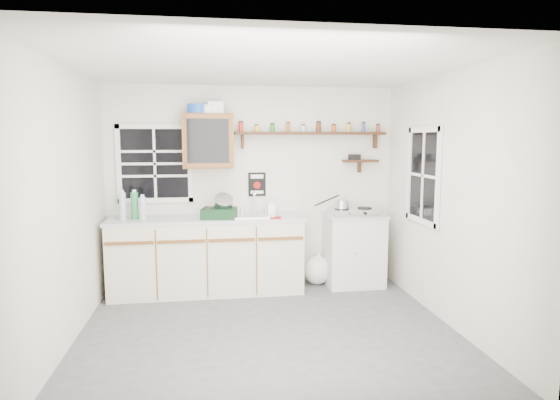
{
  "coord_description": "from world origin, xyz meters",
  "views": [
    {
      "loc": [
        -0.52,
        -4.28,
        1.84
      ],
      "look_at": [
        0.19,
        0.55,
        1.21
      ],
      "focal_mm": 30.0,
      "sensor_mm": 36.0,
      "label": 1
    }
  ],
  "objects_px": {
    "spice_shelf": "(310,133)",
    "hotplate": "(353,211)",
    "main_cabinet": "(207,255)",
    "right_cabinet": "(353,249)",
    "dish_rack": "(220,210)",
    "upper_cabinet": "(208,141)"
  },
  "relations": [
    {
      "from": "right_cabinet",
      "to": "upper_cabinet",
      "type": "bearing_deg",
      "value": 176.24
    },
    {
      "from": "main_cabinet",
      "to": "hotplate",
      "type": "relative_size",
      "value": 3.75
    },
    {
      "from": "main_cabinet",
      "to": "upper_cabinet",
      "type": "height_order",
      "value": "upper_cabinet"
    },
    {
      "from": "right_cabinet",
      "to": "dish_rack",
      "type": "bearing_deg",
      "value": -176.33
    },
    {
      "from": "right_cabinet",
      "to": "hotplate",
      "type": "xyz_separation_m",
      "value": [
        -0.02,
        -0.02,
        0.49
      ]
    },
    {
      "from": "upper_cabinet",
      "to": "dish_rack",
      "type": "bearing_deg",
      "value": -60.4
    },
    {
      "from": "spice_shelf",
      "to": "hotplate",
      "type": "bearing_deg",
      "value": -22.11
    },
    {
      "from": "main_cabinet",
      "to": "hotplate",
      "type": "distance_m",
      "value": 1.88
    },
    {
      "from": "main_cabinet",
      "to": "dish_rack",
      "type": "distance_m",
      "value": 0.58
    },
    {
      "from": "main_cabinet",
      "to": "right_cabinet",
      "type": "bearing_deg",
      "value": 0.79
    },
    {
      "from": "upper_cabinet",
      "to": "dish_rack",
      "type": "relative_size",
      "value": 1.46
    },
    {
      "from": "right_cabinet",
      "to": "spice_shelf",
      "type": "xyz_separation_m",
      "value": [
        -0.53,
        0.19,
        1.47
      ]
    },
    {
      "from": "main_cabinet",
      "to": "hotplate",
      "type": "xyz_separation_m",
      "value": [
        1.82,
        0.01,
        0.49
      ]
    },
    {
      "from": "spice_shelf",
      "to": "dish_rack",
      "type": "bearing_deg",
      "value": -165.53
    },
    {
      "from": "main_cabinet",
      "to": "right_cabinet",
      "type": "relative_size",
      "value": 2.54
    },
    {
      "from": "main_cabinet",
      "to": "right_cabinet",
      "type": "distance_m",
      "value": 1.84
    },
    {
      "from": "dish_rack",
      "to": "spice_shelf",
      "type": "bearing_deg",
      "value": 24.45
    },
    {
      "from": "main_cabinet",
      "to": "spice_shelf",
      "type": "height_order",
      "value": "spice_shelf"
    },
    {
      "from": "upper_cabinet",
      "to": "spice_shelf",
      "type": "xyz_separation_m",
      "value": [
        1.27,
        0.07,
        0.1
      ]
    },
    {
      "from": "upper_cabinet",
      "to": "dish_rack",
      "type": "height_order",
      "value": "upper_cabinet"
    },
    {
      "from": "dish_rack",
      "to": "right_cabinet",
      "type": "bearing_deg",
      "value": 13.65
    },
    {
      "from": "spice_shelf",
      "to": "hotplate",
      "type": "relative_size",
      "value": 3.1
    }
  ]
}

